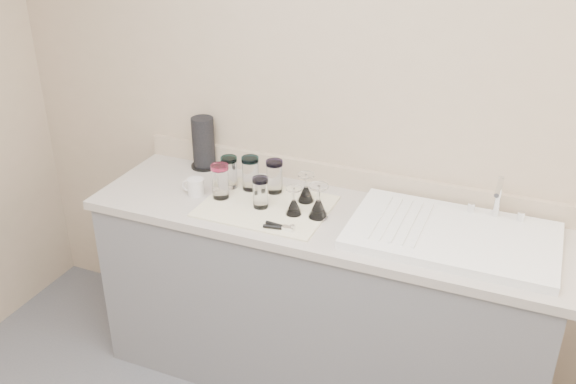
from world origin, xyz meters
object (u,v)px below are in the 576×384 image
at_px(tumbler_magenta, 220,181).
at_px(can_opener, 279,227).
at_px(goblet_back_left, 306,192).
at_px(white_mug, 195,187).
at_px(goblet_front_right, 318,206).
at_px(paper_towel_roll, 204,143).
at_px(tumbler_lavender, 261,192).
at_px(goblet_front_left, 294,205).
at_px(sink_unit, 453,235).
at_px(tumbler_cyan, 250,173).
at_px(tumbler_teal, 229,172).
at_px(tumbler_purple, 274,176).

bearing_deg(tumbler_magenta, can_opener, -23.96).
height_order(goblet_back_left, white_mug, goblet_back_left).
xyz_separation_m(goblet_front_right, paper_towel_roll, (-0.70, 0.28, 0.07)).
distance_m(goblet_front_right, paper_towel_roll, 0.76).
distance_m(tumbler_lavender, goblet_front_left, 0.16).
bearing_deg(white_mug, sink_unit, 2.83).
distance_m(tumbler_magenta, can_opener, 0.39).
bearing_deg(goblet_front_left, paper_towel_roll, 153.93).
relative_size(goblet_back_left, goblet_front_right, 0.88).
bearing_deg(goblet_back_left, goblet_front_left, -91.74).
bearing_deg(paper_towel_roll, can_opener, -36.14).
bearing_deg(tumbler_cyan, tumbler_lavender, -50.44).
bearing_deg(white_mug, tumbler_magenta, 3.85).
bearing_deg(tumbler_cyan, paper_towel_roll, 155.47).
xyz_separation_m(sink_unit, paper_towel_roll, (-1.26, 0.23, 0.11)).
distance_m(tumbler_teal, white_mug, 0.17).
distance_m(tumbler_lavender, goblet_front_right, 0.26).
height_order(tumbler_magenta, goblet_back_left, tumbler_magenta).
height_order(sink_unit, white_mug, sink_unit).
xyz_separation_m(sink_unit, can_opener, (-0.67, -0.21, -0.00)).
bearing_deg(paper_towel_roll, tumbler_purple, -16.79).
height_order(tumbler_teal, tumbler_magenta, tumbler_magenta).
relative_size(sink_unit, can_opener, 6.28).
distance_m(tumbler_magenta, white_mug, 0.14).
bearing_deg(tumbler_cyan, tumbler_teal, -169.19).
bearing_deg(tumbler_purple, can_opener, -62.80).
height_order(goblet_back_left, goblet_front_right, goblet_front_right).
bearing_deg(goblet_back_left, tumbler_purple, 169.67).
xyz_separation_m(tumbler_lavender, goblet_front_left, (0.16, -0.00, -0.03)).
height_order(sink_unit, tumbler_purple, sink_unit).
xyz_separation_m(sink_unit, goblet_front_left, (-0.66, -0.07, 0.03)).
height_order(tumbler_teal, can_opener, tumbler_teal).
bearing_deg(tumbler_magenta, white_mug, -176.15).
bearing_deg(can_opener, tumbler_lavender, 136.40).
height_order(goblet_front_left, can_opener, goblet_front_left).
xyz_separation_m(tumbler_cyan, goblet_back_left, (0.28, -0.01, -0.04)).
height_order(tumbler_purple, can_opener, tumbler_purple).
bearing_deg(tumbler_purple, goblet_front_right, -28.57).
xyz_separation_m(goblet_front_right, can_opener, (-0.11, -0.16, -0.04)).
height_order(tumbler_lavender, paper_towel_roll, paper_towel_roll).
relative_size(tumbler_lavender, goblet_back_left, 1.06).
height_order(sink_unit, goblet_back_left, sink_unit).
relative_size(tumbler_teal, tumbler_cyan, 0.95).
xyz_separation_m(sink_unit, goblet_back_left, (-0.66, 0.07, 0.03)).
distance_m(tumbler_purple, white_mug, 0.36).
bearing_deg(tumbler_teal, tumbler_cyan, 10.81).
bearing_deg(sink_unit, paper_towel_roll, 169.79).
bearing_deg(goblet_front_left, tumbler_lavender, 178.65).
xyz_separation_m(tumbler_purple, can_opener, (0.15, -0.30, -0.07)).
distance_m(can_opener, paper_towel_roll, 0.74).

